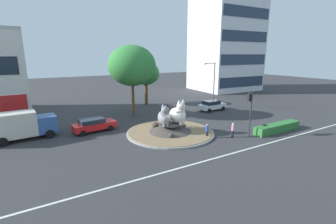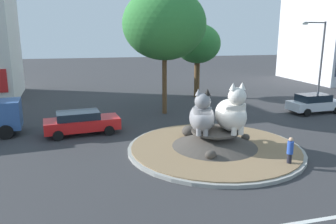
# 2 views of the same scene
# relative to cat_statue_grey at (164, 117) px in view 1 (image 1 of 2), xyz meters

# --- Properties ---
(ground_plane) EXTENTS (160.00, 160.00, 0.00)m
(ground_plane) POSITION_rel_cat_statue_grey_xyz_m (0.84, 0.13, -2.07)
(ground_plane) COLOR #333335
(lane_centreline) EXTENTS (112.00, 0.20, 0.01)m
(lane_centreline) POSITION_rel_cat_statue_grey_xyz_m (0.84, -7.53, -2.06)
(lane_centreline) COLOR silver
(lane_centreline) RESTS_ON ground
(roundabout_island) EXTENTS (9.80, 9.80, 1.16)m
(roundabout_island) POSITION_rel_cat_statue_grey_xyz_m (0.83, 0.15, -1.65)
(roundabout_island) COLOR gray
(roundabout_island) RESTS_ON ground
(cat_statue_grey) EXTENTS (2.08, 2.47, 2.49)m
(cat_statue_grey) POSITION_rel_cat_statue_grey_xyz_m (0.00, 0.00, 0.00)
(cat_statue_grey) COLOR gray
(cat_statue_grey) RESTS_ON roundabout_island
(cat_statue_white) EXTENTS (1.74, 2.80, 2.79)m
(cat_statue_white) POSITION_rel_cat_statue_grey_xyz_m (1.67, -0.19, 0.11)
(cat_statue_white) COLOR silver
(cat_statue_white) RESTS_ON roundabout_island
(traffic_light_mast) EXTENTS (0.75, 0.50, 4.90)m
(traffic_light_mast) POSITION_rel_cat_statue_grey_xyz_m (7.65, -4.93, 1.53)
(traffic_light_mast) COLOR #2D2D33
(traffic_light_mast) RESTS_ON ground
(office_tower) EXTENTS (14.64, 13.25, 30.24)m
(office_tower) POSITION_rel_cat_statue_grey_xyz_m (30.56, 23.48, 13.06)
(office_tower) COLOR silver
(office_tower) RESTS_ON ground
(clipped_hedge_strip) EXTENTS (6.73, 1.20, 0.90)m
(clipped_hedge_strip) POSITION_rel_cat_statue_grey_xyz_m (11.87, -5.51, -1.62)
(clipped_hedge_strip) COLOR #2D7033
(clipped_hedge_strip) RESTS_ON ground
(broadleaf_tree_behind_island) EXTENTS (4.70, 4.70, 7.50)m
(broadleaf_tree_behind_island) POSITION_rel_cat_statue_grey_xyz_m (5.34, 16.02, 3.39)
(broadleaf_tree_behind_island) COLOR brown
(broadleaf_tree_behind_island) RESTS_ON ground
(second_tree_near_tower) EXTENTS (6.59, 6.59, 9.98)m
(second_tree_near_tower) POSITION_rel_cat_statue_grey_xyz_m (0.24, 9.49, 5.10)
(second_tree_near_tower) COLOR brown
(second_tree_near_tower) RESTS_ON ground
(streetlight_arm) EXTENTS (2.41, 0.31, 7.45)m
(streetlight_arm) POSITION_rel_cat_statue_grey_xyz_m (13.22, 7.58, 2.28)
(streetlight_arm) COLOR #4C4C51
(streetlight_arm) RESTS_ON ground
(pedestrian_blue_shirt) EXTENTS (0.30, 0.30, 1.55)m
(pedestrian_blue_shirt) POSITION_rel_cat_statue_grey_xyz_m (3.40, -3.16, -1.24)
(pedestrian_blue_shirt) COLOR black
(pedestrian_blue_shirt) RESTS_ON ground
(pedestrian_pink_shirt) EXTENTS (0.31, 0.31, 1.62)m
(pedestrian_pink_shirt) POSITION_rel_cat_statue_grey_xyz_m (5.91, -4.41, -1.20)
(pedestrian_pink_shirt) COLOR black
(pedestrian_pink_shirt) RESTS_ON ground
(sedan_on_far_lane) EXTENTS (4.94, 2.51, 1.53)m
(sedan_on_far_lane) POSITION_rel_cat_statue_grey_xyz_m (-6.44, 5.16, -1.25)
(sedan_on_far_lane) COLOR red
(sedan_on_far_lane) RESTS_ON ground
(hatchback_near_shophouse) EXTENTS (4.60, 2.21, 1.58)m
(hatchback_near_shophouse) POSITION_rel_cat_statue_grey_xyz_m (12.37, 6.52, -1.24)
(hatchback_near_shophouse) COLOR silver
(hatchback_near_shophouse) RESTS_ON ground
(delivery_box_truck) EXTENTS (6.52, 2.96, 2.95)m
(delivery_box_truck) POSITION_rel_cat_statue_grey_xyz_m (-13.60, 6.11, -0.48)
(delivery_box_truck) COLOR #335693
(delivery_box_truck) RESTS_ON ground
(litter_bin) EXTENTS (0.56, 0.56, 0.90)m
(litter_bin) POSITION_rel_cat_statue_grey_xyz_m (10.14, -5.11, -1.62)
(litter_bin) COLOR #2D4233
(litter_bin) RESTS_ON ground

